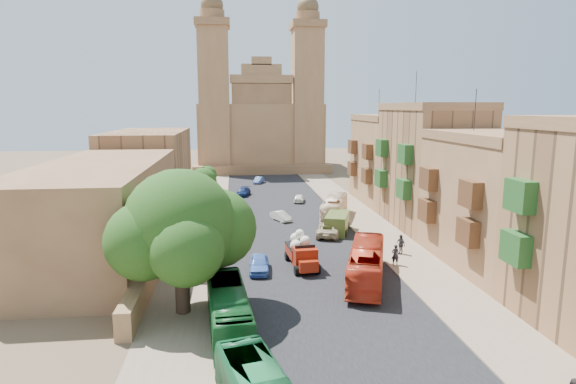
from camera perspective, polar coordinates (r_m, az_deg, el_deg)
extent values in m
plane|color=brown|center=(30.23, 5.91, -16.18)|extent=(260.00, 260.00, 0.00)
cube|color=black|center=(58.32, -0.45, -3.19)|extent=(14.00, 140.00, 0.01)
cube|color=#816B54|center=(60.06, 8.61, -2.92)|extent=(5.00, 140.00, 0.01)
cube|color=#816B54|center=(58.10, -9.82, -3.39)|extent=(5.00, 140.00, 0.01)
cube|color=#816B54|center=(59.44, 6.28, -2.94)|extent=(0.25, 140.00, 0.12)
cube|color=#816B54|center=(58.00, -7.36, -3.29)|extent=(0.25, 140.00, 0.12)
cube|color=#215221|center=(33.71, 25.35, -6.03)|extent=(0.90, 2.20, 2.00)
cube|color=#215221|center=(33.00, 25.79, -0.40)|extent=(0.90, 2.20, 2.00)
cube|color=#8A613E|center=(44.21, 23.49, -1.34)|extent=(8.00, 14.00, 10.50)
cube|color=brown|center=(43.54, 24.01, 5.97)|extent=(8.20, 14.00, 0.80)
cylinder|color=black|center=(45.44, 21.30, 9.06)|extent=(0.06, 0.06, 3.60)
cube|color=#54321C|center=(39.01, 20.54, -4.47)|extent=(0.90, 2.20, 2.00)
cube|color=#54321C|center=(45.93, 16.12, -2.11)|extent=(0.90, 2.20, 2.00)
cube|color=#54321C|center=(38.42, 20.81, -0.22)|extent=(0.90, 2.20, 2.00)
cube|color=#54321C|center=(45.42, 16.30, 1.52)|extent=(0.90, 2.20, 2.00)
cube|color=#936742|center=(56.40, 16.51, 2.65)|extent=(8.00, 14.00, 13.00)
cube|color=brown|center=(55.99, 16.86, 9.67)|extent=(8.20, 14.00, 0.80)
cylinder|color=black|center=(58.25, 14.94, 11.92)|extent=(0.06, 0.06, 3.60)
cube|color=#215221|center=(51.38, 13.55, 0.34)|extent=(0.90, 2.20, 2.00)
cube|color=#215221|center=(58.71, 10.94, 1.62)|extent=(0.90, 2.20, 2.00)
cube|color=#215221|center=(50.92, 13.72, 4.38)|extent=(0.90, 2.20, 2.00)
cube|color=#215221|center=(58.30, 11.06, 5.16)|extent=(0.90, 2.20, 2.00)
cube|color=#8A613E|center=(69.49, 11.98, 3.53)|extent=(8.00, 14.00, 11.50)
cube|color=brown|center=(69.09, 12.17, 8.61)|extent=(8.20, 14.00, 0.80)
cylinder|color=black|center=(71.44, 10.73, 10.46)|extent=(0.06, 0.06, 3.60)
cube|color=#54321C|center=(64.63, 9.29, 1.92)|extent=(0.90, 2.20, 2.00)
cube|color=#54321C|center=(72.13, 7.60, 2.79)|extent=(0.90, 2.20, 2.00)
cube|color=#54321C|center=(64.26, 9.37, 4.76)|extent=(0.90, 2.20, 2.00)
cube|color=#54321C|center=(71.81, 7.66, 5.34)|extent=(0.90, 2.20, 2.00)
cube|color=#8A613E|center=(48.51, -14.05, -5.13)|extent=(1.00, 40.00, 1.80)
cube|color=brown|center=(46.92, -21.20, -1.88)|extent=(10.00, 28.00, 8.40)
cube|color=#936742|center=(71.94, -16.12, 2.97)|extent=(10.00, 22.00, 10.00)
cube|color=#8A613E|center=(107.81, -3.38, 6.62)|extent=(26.00, 20.00, 14.00)
cube|color=brown|center=(97.94, -3.00, 2.70)|extent=(28.00, 4.00, 1.80)
cube|color=brown|center=(98.90, -3.11, 8.06)|extent=(12.00, 2.00, 16.00)
cube|color=#8A613E|center=(99.00, -3.16, 13.22)|extent=(12.60, 2.40, 1.60)
cube|color=#8A613E|center=(99.11, -3.17, 14.20)|extent=(8.00, 2.00, 2.40)
cube|color=#8A613E|center=(99.26, -3.18, 15.24)|extent=(4.00, 2.00, 1.60)
cube|color=#8A613E|center=(100.02, -8.71, 10.57)|extent=(6.00, 6.00, 29.00)
cube|color=brown|center=(101.34, -8.95, 19.13)|extent=(6.80, 6.80, 1.40)
cylinder|color=brown|center=(101.60, -8.98, 20.02)|extent=(4.80, 4.80, 1.80)
sphere|color=brown|center=(101.94, -9.01, 21.02)|extent=(4.40, 4.40, 4.40)
cube|color=#8A613E|center=(101.17, 2.29, 10.66)|extent=(6.00, 6.00, 29.00)
cube|color=brown|center=(102.47, 2.36, 19.14)|extent=(6.80, 6.80, 1.40)
cylinder|color=brown|center=(102.73, 2.36, 20.02)|extent=(4.80, 4.80, 1.80)
sphere|color=brown|center=(103.06, 2.37, 21.00)|extent=(4.40, 4.40, 4.40)
cylinder|color=#38261C|center=(32.74, -12.41, -10.81)|extent=(0.95, 0.95, 3.62)
sphere|color=#18390F|center=(31.53, -12.69, -3.83)|extent=(7.24, 7.24, 7.24)
sphere|color=#18390F|center=(32.61, -8.43, -4.27)|extent=(5.33, 5.33, 5.33)
sphere|color=#18390F|center=(31.20, -16.64, -5.60)|extent=(4.95, 4.95, 4.95)
sphere|color=#18390F|center=(29.52, -11.96, -6.66)|extent=(4.57, 4.57, 4.57)
sphere|color=#18390F|center=(33.52, -14.15, -1.73)|extent=(4.19, 4.19, 4.19)
cylinder|color=#38261C|center=(40.51, -11.97, -7.62)|extent=(0.44, 0.44, 2.40)
sphere|color=#18390F|center=(39.85, -12.09, -4.29)|extent=(3.49, 3.49, 3.49)
cylinder|color=#38261C|center=(52.09, -10.76, -3.90)|extent=(0.44, 0.44, 1.92)
sphere|color=#18390F|center=(51.67, -10.83, -1.81)|extent=(2.79, 2.79, 2.79)
cylinder|color=#38261C|center=(63.73, -10.02, -1.05)|extent=(0.44, 0.44, 2.52)
sphere|color=#18390F|center=(63.30, -10.09, 1.21)|extent=(3.67, 3.67, 3.67)
cylinder|color=#38261C|center=(75.57, -9.49, 0.48)|extent=(0.44, 0.44, 1.99)
sphere|color=#18390F|center=(75.27, -9.54, 1.99)|extent=(2.90, 2.90, 2.90)
cube|color=maroon|center=(41.69, 1.37, -7.02)|extent=(2.21, 3.35, 0.80)
cube|color=black|center=(41.56, 1.37, -6.43)|extent=(2.26, 3.40, 0.11)
cube|color=maroon|center=(39.76, 2.03, -7.74)|extent=(1.98, 1.66, 1.60)
cube|color=maroon|center=(38.89, 2.39, -8.70)|extent=(1.59, 1.19, 0.89)
cube|color=black|center=(39.58, 2.03, -6.88)|extent=(1.69, 0.23, 0.80)
cylinder|color=black|center=(39.09, 1.01, -9.29)|extent=(0.38, 0.82, 0.80)
cylinder|color=black|center=(39.49, 3.56, -9.10)|extent=(0.38, 0.82, 0.80)
cylinder|color=black|center=(42.72, -0.12, -7.59)|extent=(0.38, 0.82, 0.80)
cylinder|color=black|center=(43.08, 2.21, -7.44)|extent=(0.38, 0.82, 0.80)
sphere|color=beige|center=(40.91, 0.93, -6.38)|extent=(0.98, 0.98, 0.98)
sphere|color=beige|center=(41.35, 2.06, -6.20)|extent=(0.98, 0.98, 0.98)
sphere|color=beige|center=(42.00, 1.21, -5.94)|extent=(0.98, 0.98, 0.98)
sphere|color=beige|center=(41.38, 0.87, -5.49)|extent=(0.89, 0.89, 0.89)
sphere|color=beige|center=(40.70, 2.06, -5.82)|extent=(0.89, 0.89, 0.89)
sphere|color=beige|center=(41.18, 1.41, -4.99)|extent=(0.80, 0.80, 0.80)
cube|color=#4C5B22|center=(52.06, 5.85, -3.70)|extent=(3.66, 5.43, 2.06)
cylinder|color=black|center=(50.66, 4.52, -4.78)|extent=(0.57, 0.89, 0.83)
cylinder|color=black|center=(50.44, 6.73, -4.89)|extent=(0.57, 0.89, 0.83)
cylinder|color=black|center=(53.99, 5.02, -3.86)|extent=(0.57, 0.89, 0.83)
cylinder|color=black|center=(53.80, 7.09, -3.95)|extent=(0.57, 0.89, 0.83)
imported|color=#155B24|center=(29.96, -7.07, -13.64)|extent=(3.02, 9.73, 2.67)
imported|color=red|center=(37.83, 9.29, -8.41)|extent=(5.57, 10.64, 2.90)
imported|color=beige|center=(58.71, 5.53, -1.83)|extent=(5.20, 9.71, 2.65)
imported|color=#4876C9|center=(39.85, -3.43, -8.50)|extent=(1.85, 4.06, 1.35)
imported|color=silver|center=(57.21, -0.85, -2.88)|extent=(2.49, 3.57, 1.12)
imported|color=tan|center=(50.78, 4.83, -4.43)|extent=(3.59, 5.42, 1.38)
imported|color=#0F1F4C|center=(73.62, -5.33, 0.02)|extent=(2.70, 4.50, 1.22)
imported|color=white|center=(68.41, 1.33, -0.73)|extent=(2.08, 3.60, 1.15)
imported|color=#4661A2|center=(85.66, -3.50, 1.42)|extent=(2.18, 3.60, 1.12)
imported|color=black|center=(42.36, 12.59, -7.27)|extent=(0.66, 0.44, 1.81)
imported|color=#323235|center=(45.50, 13.21, -6.06)|extent=(0.82, 1.18, 1.86)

